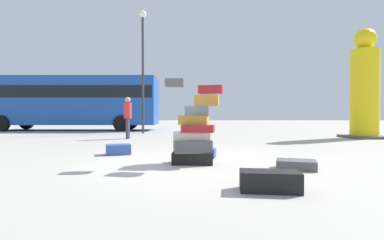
% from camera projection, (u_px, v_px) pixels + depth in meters
% --- Properties ---
extents(ground_plane, '(80.00, 80.00, 0.00)m').
position_uv_depth(ground_plane, '(195.00, 163.00, 5.87)').
color(ground_plane, '#ADA89E').
extents(suitcase_tower, '(1.11, 0.80, 1.64)m').
position_uv_depth(suitcase_tower, '(194.00, 132.00, 5.75)').
color(suitcase_tower, black).
rests_on(suitcase_tower, ground).
extents(suitcase_navy_right_side, '(0.72, 0.47, 0.20)m').
position_uv_depth(suitcase_navy_right_side, '(200.00, 153.00, 6.57)').
color(suitcase_navy_right_side, '#334F99').
rests_on(suitcase_navy_right_side, ground).
extents(suitcase_black_behind_tower, '(0.78, 0.45, 0.25)m').
position_uv_depth(suitcase_black_behind_tower, '(269.00, 181.00, 3.68)').
color(suitcase_black_behind_tower, black).
rests_on(suitcase_black_behind_tower, ground).
extents(suitcase_charcoal_foreground_far, '(0.77, 0.62, 0.16)m').
position_uv_depth(suitcase_charcoal_foreground_far, '(296.00, 165.00, 5.16)').
color(suitcase_charcoal_foreground_far, '#4C4C51').
rests_on(suitcase_charcoal_foreground_far, ground).
extents(suitcase_navy_white_trunk, '(0.66, 0.57, 0.24)m').
position_uv_depth(suitcase_navy_white_trunk, '(118.00, 149.00, 7.05)').
color(suitcase_navy_white_trunk, '#334F99').
rests_on(suitcase_navy_white_trunk, ground).
extents(person_bearded_onlooker, '(0.30, 0.34, 1.64)m').
position_uv_depth(person_bearded_onlooker, '(127.00, 114.00, 11.53)').
color(person_bearded_onlooker, '#3F334C').
rests_on(person_bearded_onlooker, ground).
extents(yellow_dummy_statue, '(1.50, 1.50, 4.41)m').
position_uv_depth(yellow_dummy_statue, '(364.00, 89.00, 11.91)').
color(yellow_dummy_statue, yellow).
rests_on(yellow_dummy_statue, ground).
extents(parked_bus, '(10.31, 2.75, 3.15)m').
position_uv_depth(parked_bus, '(70.00, 100.00, 17.62)').
color(parked_bus, '#1E4CA5').
rests_on(parked_bus, ground).
extents(lamp_post, '(0.36, 0.36, 6.17)m').
position_uv_depth(lamp_post, '(142.00, 53.00, 14.78)').
color(lamp_post, '#333338').
rests_on(lamp_post, ground).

